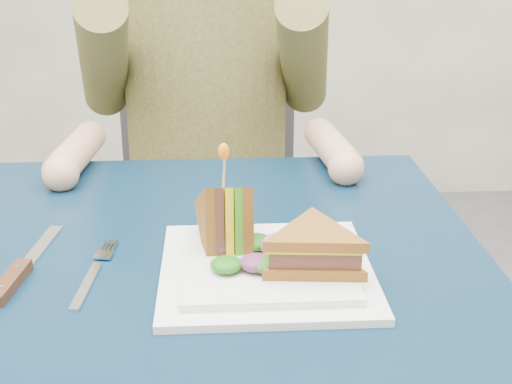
{
  "coord_description": "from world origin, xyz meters",
  "views": [
    {
      "loc": [
        0.02,
        -0.85,
        1.15
      ],
      "look_at": [
        0.07,
        -0.02,
        0.82
      ],
      "focal_mm": 50.0,
      "sensor_mm": 36.0,
      "label": 1
    }
  ],
  "objects": [
    {
      "name": "table",
      "position": [
        0.0,
        0.0,
        0.65
      ],
      "size": [
        0.75,
        0.75,
        0.73
      ],
      "color": "black",
      "rests_on": "ground"
    },
    {
      "name": "chair",
      "position": [
        0.0,
        0.73,
        0.54
      ],
      "size": [
        0.42,
        0.4,
        0.93
      ],
      "color": "#47474C",
      "rests_on": "ground"
    },
    {
      "name": "diner",
      "position": [
        -0.0,
        0.62,
        0.91
      ],
      "size": [
        0.54,
        0.59,
        0.74
      ],
      "color": "brown",
      "rests_on": "chair"
    },
    {
      "name": "plate",
      "position": [
        0.08,
        -0.07,
        0.74
      ],
      "size": [
        0.26,
        0.26,
        0.02
      ],
      "color": "white",
      "rests_on": "table"
    },
    {
      "name": "sandwich_flat",
      "position": [
        0.13,
        -0.1,
        0.78
      ],
      "size": [
        0.15,
        0.15,
        0.05
      ],
      "color": "brown",
      "rests_on": "plate"
    },
    {
      "name": "sandwich_upright",
      "position": [
        0.03,
        -0.03,
        0.78
      ],
      "size": [
        0.08,
        0.13,
        0.13
      ],
      "color": "brown",
      "rests_on": "plate"
    },
    {
      "name": "fork",
      "position": [
        -0.14,
        -0.06,
        0.73
      ],
      "size": [
        0.03,
        0.18,
        0.01
      ],
      "color": "silver",
      "rests_on": "table"
    },
    {
      "name": "knife",
      "position": [
        -0.23,
        -0.07,
        0.74
      ],
      "size": [
        0.05,
        0.22,
        0.02
      ],
      "color": "silver",
      "rests_on": "table"
    },
    {
      "name": "toothpick",
      "position": [
        0.03,
        -0.03,
        0.85
      ],
      "size": [
        0.01,
        0.01,
        0.06
      ],
      "primitive_type": "cylinder",
      "rotation": [
        0.14,
        0.07,
        0.0
      ],
      "color": "tan",
      "rests_on": "sandwich_upright"
    },
    {
      "name": "toothpick_frill",
      "position": [
        0.03,
        -0.03,
        0.88
      ],
      "size": [
        0.01,
        0.01,
        0.02
      ],
      "primitive_type": "ellipsoid",
      "color": "orange",
      "rests_on": "sandwich_upright"
    },
    {
      "name": "lettuce_spill",
      "position": [
        0.08,
        -0.06,
        0.76
      ],
      "size": [
        0.15,
        0.13,
        0.02
      ],
      "primitive_type": null,
      "color": "#337A14",
      "rests_on": "plate"
    },
    {
      "name": "onion_ring",
      "position": [
        0.09,
        -0.07,
        0.77
      ],
      "size": [
        0.04,
        0.04,
        0.02
      ],
      "primitive_type": "torus",
      "rotation": [
        0.44,
        0.0,
        0.0
      ],
      "color": "#9E4C7A",
      "rests_on": "plate"
    }
  ]
}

